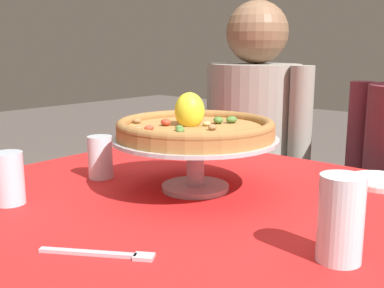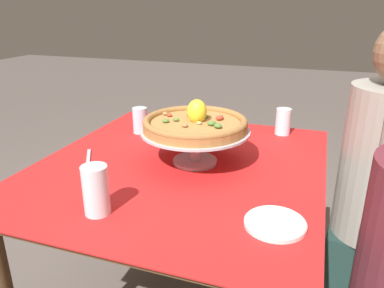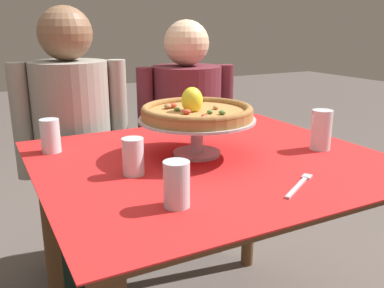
# 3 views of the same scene
# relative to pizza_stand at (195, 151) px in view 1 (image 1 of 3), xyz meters

# --- Properties ---
(dining_table) EXTENTS (1.08, 0.98, 0.75)m
(dining_table) POSITION_rel_pizza_stand_xyz_m (0.03, -0.05, -0.21)
(dining_table) COLOR brown
(dining_table) RESTS_ON ground
(pizza_stand) EXTENTS (0.38, 0.38, 0.12)m
(pizza_stand) POSITION_rel_pizza_stand_xyz_m (0.00, 0.00, 0.00)
(pizza_stand) COLOR #B7B7C1
(pizza_stand) RESTS_ON dining_table
(pizza) EXTENTS (0.36, 0.36, 0.10)m
(pizza) POSITION_rel_pizza_stand_xyz_m (-0.00, 0.00, 0.05)
(pizza) COLOR #AD753D
(pizza) RESTS_ON pizza_stand
(water_glass_back_left) EXTENTS (0.06, 0.06, 0.11)m
(water_glass_back_left) POSITION_rel_pizza_stand_xyz_m (-0.42, 0.26, -0.04)
(water_glass_back_left) COLOR silver
(water_glass_back_left) RESTS_ON dining_table
(water_glass_front_left) EXTENTS (0.06, 0.06, 0.11)m
(water_glass_front_left) POSITION_rel_pizza_stand_xyz_m (-0.23, -0.33, -0.04)
(water_glass_front_left) COLOR silver
(water_glass_front_left) RESTS_ON dining_table
(water_glass_side_right) EXTENTS (0.07, 0.07, 0.14)m
(water_glass_side_right) POSITION_rel_pizza_stand_xyz_m (0.41, -0.14, -0.03)
(water_glass_side_right) COLOR white
(water_glass_side_right) RESTS_ON dining_table
(water_glass_side_left) EXTENTS (0.06, 0.06, 0.11)m
(water_glass_side_left) POSITION_rel_pizza_stand_xyz_m (-0.25, -0.08, -0.04)
(water_glass_side_left) COLOR silver
(water_glass_side_left) RESTS_ON dining_table
(side_plate) EXTENTS (0.16, 0.16, 0.02)m
(side_plate) POSITION_rel_pizza_stand_xyz_m (0.31, 0.32, -0.08)
(side_plate) COLOR white
(side_plate) RESTS_ON dining_table
(dinner_fork) EXTENTS (0.17, 0.11, 0.01)m
(dinner_fork) POSITION_rel_pizza_stand_xyz_m (0.12, -0.36, -0.09)
(dinner_fork) COLOR #B7B7C1
(dinner_fork) RESTS_ON dining_table
(diner_left) EXTENTS (0.48, 0.37, 1.24)m
(diner_left) POSITION_rel_pizza_stand_xyz_m (-0.26, 0.65, -0.24)
(diner_left) COLOR #1E3833
(diner_left) RESTS_ON ground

